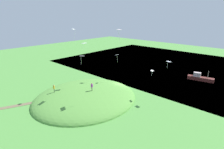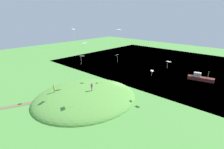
{
  "view_description": "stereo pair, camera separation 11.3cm",
  "coord_description": "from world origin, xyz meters",
  "px_view_note": "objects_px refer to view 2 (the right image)",
  "views": [
    {
      "loc": [
        32.63,
        27.05,
        17.87
      ],
      "look_at": [
        1.95,
        -1.37,
        3.9
      ],
      "focal_mm": 28.99,
      "sensor_mm": 36.0,
      "label": 1
    },
    {
      "loc": [
        32.55,
        27.13,
        17.87
      ],
      "look_at": [
        1.95,
        -1.37,
        3.9
      ],
      "focal_mm": 28.99,
      "sensor_mm": 36.0,
      "label": 2
    }
  ],
  "objects_px": {
    "boat_on_lake": "(200,78)",
    "kite_1": "(84,43)",
    "person_with_child": "(54,87)",
    "kite_5": "(74,30)",
    "kite_4": "(119,30)",
    "kite_7": "(117,55)",
    "kite_2": "(152,71)",
    "kite_3": "(82,56)",
    "kite_0": "(169,62)",
    "person_watching_kites": "(92,86)",
    "kite_6": "(119,31)"
  },
  "relations": [
    {
      "from": "boat_on_lake",
      "to": "kite_1",
      "type": "height_order",
      "value": "kite_1"
    },
    {
      "from": "person_with_child",
      "to": "kite_5",
      "type": "height_order",
      "value": "kite_5"
    },
    {
      "from": "kite_4",
      "to": "kite_7",
      "type": "distance_m",
      "value": 11.5
    },
    {
      "from": "kite_5",
      "to": "kite_7",
      "type": "height_order",
      "value": "kite_5"
    },
    {
      "from": "kite_2",
      "to": "kite_3",
      "type": "xyz_separation_m",
      "value": [
        7.6,
        -13.66,
        2.26
      ]
    },
    {
      "from": "kite_0",
      "to": "kite_7",
      "type": "xyz_separation_m",
      "value": [
        1.52,
        -12.85,
        -0.32
      ]
    },
    {
      "from": "person_watching_kites",
      "to": "person_with_child",
      "type": "bearing_deg",
      "value": 78.77
    },
    {
      "from": "kite_0",
      "to": "kite_5",
      "type": "xyz_separation_m",
      "value": [
        10.99,
        -16.78,
        6.07
      ]
    },
    {
      "from": "person_with_child",
      "to": "kite_6",
      "type": "height_order",
      "value": "kite_6"
    },
    {
      "from": "kite_2",
      "to": "boat_on_lake",
      "type": "bearing_deg",
      "value": 169.11
    },
    {
      "from": "kite_5",
      "to": "kite_6",
      "type": "bearing_deg",
      "value": 165.53
    },
    {
      "from": "person_watching_kites",
      "to": "kite_5",
      "type": "relative_size",
      "value": 0.8
    },
    {
      "from": "person_with_child",
      "to": "kite_1",
      "type": "height_order",
      "value": "kite_1"
    },
    {
      "from": "person_with_child",
      "to": "boat_on_lake",
      "type": "bearing_deg",
      "value": 90.93
    },
    {
      "from": "kite_2",
      "to": "kite_3",
      "type": "bearing_deg",
      "value": -60.91
    },
    {
      "from": "kite_1",
      "to": "kite_3",
      "type": "xyz_separation_m",
      "value": [
        -1.97,
        -3.5,
        -3.53
      ]
    },
    {
      "from": "person_watching_kites",
      "to": "person_with_child",
      "type": "xyz_separation_m",
      "value": [
        5.53,
        -6.13,
        -0.42
      ]
    },
    {
      "from": "kite_2",
      "to": "kite_3",
      "type": "relative_size",
      "value": 0.61
    },
    {
      "from": "boat_on_lake",
      "to": "kite_4",
      "type": "xyz_separation_m",
      "value": [
        26.44,
        -7.81,
        14.38
      ]
    },
    {
      "from": "kite_7",
      "to": "kite_4",
      "type": "bearing_deg",
      "value": 43.66
    },
    {
      "from": "person_with_child",
      "to": "kite_6",
      "type": "bearing_deg",
      "value": 106.19
    },
    {
      "from": "kite_1",
      "to": "kite_7",
      "type": "height_order",
      "value": "kite_1"
    },
    {
      "from": "kite_0",
      "to": "kite_5",
      "type": "height_order",
      "value": "kite_5"
    },
    {
      "from": "kite_2",
      "to": "kite_7",
      "type": "bearing_deg",
      "value": -92.79
    },
    {
      "from": "kite_0",
      "to": "kite_5",
      "type": "relative_size",
      "value": 0.66
    },
    {
      "from": "person_with_child",
      "to": "kite_2",
      "type": "distance_m",
      "value": 21.37
    },
    {
      "from": "kite_3",
      "to": "kite_7",
      "type": "height_order",
      "value": "kite_3"
    },
    {
      "from": "kite_3",
      "to": "kite_4",
      "type": "relative_size",
      "value": 0.95
    },
    {
      "from": "kite_2",
      "to": "person_with_child",
      "type": "bearing_deg",
      "value": -47.58
    },
    {
      "from": "kite_5",
      "to": "kite_7",
      "type": "xyz_separation_m",
      "value": [
        -9.47,
        3.93,
        -6.39
      ]
    },
    {
      "from": "person_with_child",
      "to": "kite_4",
      "type": "height_order",
      "value": "kite_4"
    },
    {
      "from": "kite_1",
      "to": "kite_5",
      "type": "height_order",
      "value": "kite_5"
    },
    {
      "from": "kite_2",
      "to": "kite_4",
      "type": "xyz_separation_m",
      "value": [
        6.21,
        -3.92,
        8.48
      ]
    },
    {
      "from": "kite_4",
      "to": "kite_6",
      "type": "height_order",
      "value": "kite_4"
    },
    {
      "from": "boat_on_lake",
      "to": "kite_5",
      "type": "xyz_separation_m",
      "value": [
        29.19,
        -18.16,
        13.98
      ]
    },
    {
      "from": "kite_3",
      "to": "kite_7",
      "type": "xyz_separation_m",
      "value": [
        -8.11,
        3.33,
        -0.56
      ]
    },
    {
      "from": "person_watching_kites",
      "to": "kite_2",
      "type": "xyz_separation_m",
      "value": [
        -8.66,
        9.39,
        3.41
      ]
    },
    {
      "from": "kite_0",
      "to": "kite_5",
      "type": "bearing_deg",
      "value": -56.79
    },
    {
      "from": "kite_1",
      "to": "kite_6",
      "type": "xyz_separation_m",
      "value": [
        -11.94,
        -1.18,
        1.59
      ]
    },
    {
      "from": "boat_on_lake",
      "to": "kite_5",
      "type": "height_order",
      "value": "kite_5"
    },
    {
      "from": "kite_3",
      "to": "kite_7",
      "type": "bearing_deg",
      "value": 157.66
    },
    {
      "from": "kite_7",
      "to": "person_watching_kites",
      "type": "bearing_deg",
      "value": 5.86
    },
    {
      "from": "kite_5",
      "to": "person_watching_kites",
      "type": "bearing_deg",
      "value": 93.61
    },
    {
      "from": "person_watching_kites",
      "to": "kite_3",
      "type": "xyz_separation_m",
      "value": [
        -1.05,
        -4.27,
        5.67
      ]
    },
    {
      "from": "person_with_child",
      "to": "kite_0",
      "type": "height_order",
      "value": "kite_0"
    },
    {
      "from": "kite_4",
      "to": "kite_5",
      "type": "distance_m",
      "value": 10.71
    },
    {
      "from": "kite_3",
      "to": "kite_5",
      "type": "bearing_deg",
      "value": -23.87
    },
    {
      "from": "kite_3",
      "to": "kite_7",
      "type": "relative_size",
      "value": 1.02
    },
    {
      "from": "kite_1",
      "to": "kite_6",
      "type": "relative_size",
      "value": 0.58
    },
    {
      "from": "person_watching_kites",
      "to": "kite_4",
      "type": "height_order",
      "value": "kite_4"
    }
  ]
}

